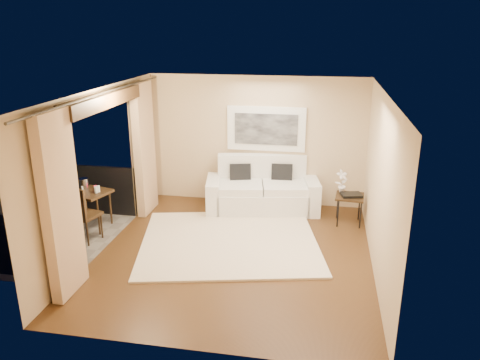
% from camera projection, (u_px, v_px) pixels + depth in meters
% --- Properties ---
extents(floor, '(5.00, 5.00, 0.00)m').
position_uv_depth(floor, '(235.00, 254.00, 7.88)').
color(floor, '#4F3217').
rests_on(floor, ground).
extents(room_shell, '(5.00, 6.40, 5.00)m').
position_uv_depth(room_shell, '(103.00, 100.00, 7.43)').
color(room_shell, white).
rests_on(room_shell, ground).
extents(balcony, '(1.81, 2.60, 1.17)m').
position_uv_depth(balcony, '(54.00, 230.00, 8.38)').
color(balcony, '#605B56').
rests_on(balcony, ground).
extents(curtains, '(0.16, 4.80, 2.64)m').
position_uv_depth(curtains, '(110.00, 171.00, 7.81)').
color(curtains, tan).
rests_on(curtains, ground).
extents(artwork, '(1.62, 0.07, 0.92)m').
position_uv_depth(artwork, '(266.00, 129.00, 9.63)').
color(artwork, white).
rests_on(artwork, room_shell).
extents(rug, '(3.57, 3.27, 0.04)m').
position_uv_depth(rug, '(229.00, 241.00, 8.27)').
color(rug, beige).
rests_on(rug, floor).
extents(sofa, '(2.41, 1.36, 1.09)m').
position_uv_depth(sofa, '(262.00, 191.00, 9.68)').
color(sofa, white).
rests_on(sofa, floor).
extents(side_table, '(0.57, 0.57, 0.57)m').
position_uv_depth(side_table, '(350.00, 199.00, 8.93)').
color(side_table, '#301E10').
rests_on(side_table, floor).
extents(tray, '(0.44, 0.36, 0.05)m').
position_uv_depth(tray, '(351.00, 195.00, 8.88)').
color(tray, black).
rests_on(tray, side_table).
extents(orchid, '(0.29, 0.26, 0.45)m').
position_uv_depth(orchid, '(342.00, 181.00, 9.00)').
color(orchid, white).
rests_on(orchid, side_table).
extents(bistro_table, '(0.77, 0.77, 0.73)m').
position_uv_depth(bistro_table, '(90.00, 196.00, 8.67)').
color(bistro_table, '#301E10').
rests_on(bistro_table, balcony).
extents(balcony_chair_far, '(0.55, 0.55, 1.04)m').
position_uv_depth(balcony_chair_far, '(80.00, 210.00, 8.10)').
color(balcony_chair_far, '#301E10').
rests_on(balcony_chair_far, balcony).
extents(balcony_chair_near, '(0.58, 0.58, 1.06)m').
position_uv_depth(balcony_chair_near, '(53.00, 215.00, 7.90)').
color(balcony_chair_near, '#301E10').
rests_on(balcony_chair_near, balcony).
extents(ice_bucket, '(0.18, 0.18, 0.20)m').
position_uv_depth(ice_bucket, '(84.00, 184.00, 8.77)').
color(ice_bucket, silver).
rests_on(ice_bucket, bistro_table).
extents(candle, '(0.06, 0.06, 0.07)m').
position_uv_depth(candle, '(96.00, 187.00, 8.76)').
color(candle, red).
rests_on(candle, bistro_table).
extents(vase, '(0.04, 0.04, 0.18)m').
position_uv_depth(vase, '(83.00, 191.00, 8.41)').
color(vase, silver).
rests_on(vase, bistro_table).
extents(glass_a, '(0.06, 0.06, 0.12)m').
position_uv_depth(glass_a, '(96.00, 190.00, 8.56)').
color(glass_a, silver).
rests_on(glass_a, bistro_table).
extents(glass_b, '(0.06, 0.06, 0.12)m').
position_uv_depth(glass_b, '(98.00, 189.00, 8.61)').
color(glass_b, white).
rests_on(glass_b, bistro_table).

